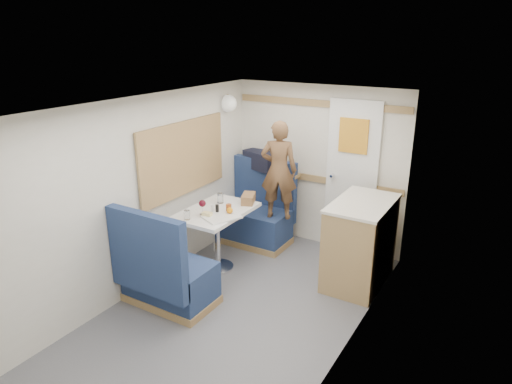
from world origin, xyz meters
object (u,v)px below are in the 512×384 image
Objects in this scene: pepper_grinder at (217,209)px; dinette_table at (217,223)px; person at (279,170)px; beer_glass at (229,208)px; wine_glass at (202,204)px; galley_counter at (360,242)px; cheese_block at (207,214)px; orange_fruit at (230,210)px; salt_grinder at (212,208)px; tumbler_left at (187,215)px; bread_loaf at (248,198)px; tray at (222,217)px; bench_far at (256,219)px; bench_near at (166,278)px; duffel_bag at (261,160)px; tumbler_mid at (220,198)px; dome_light at (228,103)px.

dinette_table is at bearing 132.67° from pepper_grinder.
person is 0.82m from beer_glass.
wine_glass is 0.17m from pepper_grinder.
person is 0.93m from pepper_grinder.
galley_counter is 9.05× the size of cheese_block.
orange_fruit reaches higher than cheese_block.
tumbler_left is at bearing -108.39° from salt_grinder.
bread_loaf is (0.15, 0.59, 0.02)m from cheese_block.
tray is at bearing 58.67° from person.
wine_glass is 1.67× the size of pepper_grinder.
tray is at bearing -79.75° from bench_far.
dinette_table is 0.88× the size of bench_near.
duffel_bag is 1.22m from salt_grinder.
person is (0.37, -0.11, 0.74)m from bench_far.
duffel_bag reaches higher than bench_far.
bread_loaf is at bearing 67.43° from salt_grinder.
bench_near is 0.69m from tumbler_left.
orange_fruit is 0.40× the size of wine_glass.
person is 0.76m from tumbler_mid.
duffel_bag is 5.00× the size of beer_glass.
bench_far is 15.76× the size of orange_fruit.
bench_near reaches higher than dinette_table.
tray is 0.12m from orange_fruit.
dome_light is 1.41m from beer_glass.
pepper_grinder is (0.11, 0.11, -0.07)m from wine_glass.
bench_near is 1.34m from bread_loaf.
dome_light is 1.04m from person.
orange_fruit is 0.66× the size of tumbler_left.
person is at bearing 78.48° from tray.
bench_near reaches higher than tray.
dinette_table is 1.94× the size of duffel_bag.
wine_glass reaches higher than tumbler_mid.
person is 11.75× the size of pepper_grinder.
bench_near reaches higher than orange_fruit.
salt_grinder is (0.00, 0.80, 0.46)m from bench_near.
dinette_table is 9.11× the size of tumbler_left.
tray is at bearing -53.14° from tumbler_mid.
dome_light is 1.98× the size of tumbler_left.
bread_loaf is (0.18, -0.49, 0.47)m from bench_far.
galley_counter is 5.48× the size of wine_glass.
tumbler_left is 0.58m from tumbler_mid.
dome_light is 1.40m from salt_grinder.
tumbler_mid reaches higher than dinette_table.
bench_far reaches higher than tumbler_left.
bench_far is 8.98× the size of tumbler_mid.
dinette_table is 7.87× the size of tumbler_mid.
tray is 3.56× the size of tumbler_left.
bench_far reaches higher than galley_counter.
dinette_table is 0.21m from salt_grinder.
galley_counter is at bearing 25.25° from orange_fruit.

